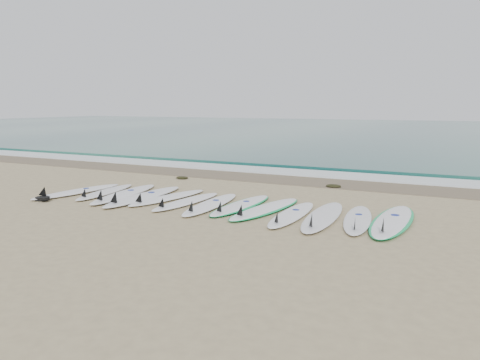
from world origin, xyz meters
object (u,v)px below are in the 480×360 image
at_px(leash_coil, 43,199).
at_px(surfboard_6, 210,204).
at_px(surfboard_0, 75,191).
at_px(surfboard_12, 392,221).

bearing_deg(leash_coil, surfboard_6, 16.65).
xyz_separation_m(surfboard_0, surfboard_6, (3.75, 0.16, -0.00)).
xyz_separation_m(surfboard_0, leash_coil, (-0.02, -0.96, -0.01)).
xyz_separation_m(surfboard_6, leash_coil, (-3.77, -1.13, -0.01)).
bearing_deg(leash_coil, surfboard_12, 10.39).
bearing_deg(surfboard_12, surfboard_0, -176.39).
distance_m(surfboard_0, surfboard_6, 3.75).
distance_m(surfboard_12, leash_coil, 7.65).
bearing_deg(surfboard_6, surfboard_0, 177.74).
bearing_deg(surfboard_6, surfboard_12, -0.92).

